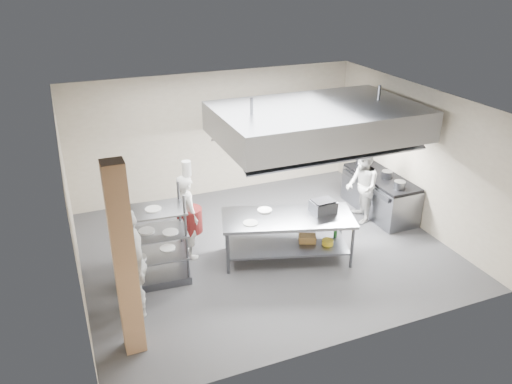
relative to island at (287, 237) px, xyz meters
name	(u,v)px	position (x,y,z in m)	size (l,w,h in m)	color
floor	(264,248)	(-0.27, 0.50, -0.46)	(7.00, 7.00, 0.00)	#303032
ceiling	(265,103)	(-0.27, 0.50, 2.54)	(7.00, 7.00, 0.00)	silver
wall_back	(216,134)	(-0.27, 3.50, 1.04)	(7.00, 7.00, 0.00)	tan
wall_left	(71,212)	(-3.77, 0.50, 1.04)	(6.00, 6.00, 0.00)	tan
wall_right	(415,156)	(3.23, 0.50, 1.04)	(6.00, 6.00, 0.00)	tan
column	(125,262)	(-3.17, -1.40, 1.04)	(0.30, 0.30, 3.00)	tan
exhaust_hood	(317,121)	(1.03, 0.90, 1.94)	(4.00, 2.50, 0.60)	gray
hood_strip_a	(276,142)	(0.13, 0.90, 1.62)	(1.60, 0.12, 0.04)	white
hood_strip_b	(355,132)	(1.93, 0.90, 1.62)	(1.60, 0.12, 0.04)	white
wall_shelf	(287,128)	(1.53, 3.34, 1.04)	(1.50, 0.28, 0.04)	gray
island	(287,237)	(0.00, 0.00, 0.00)	(2.48, 1.03, 0.91)	gray
island_worktop	(288,218)	(0.00, 0.00, 0.42)	(2.48, 1.03, 0.06)	gray
island_undershelf	(287,244)	(0.00, 0.00, -0.16)	(2.28, 0.93, 0.04)	slate
pass_rack	(153,238)	(-2.51, 0.21, 0.42)	(1.17, 0.68, 1.76)	slate
cooking_range	(380,195)	(2.81, 1.00, -0.04)	(0.80, 2.00, 0.84)	gray
range_top	(382,177)	(2.81, 1.00, 0.41)	(0.78, 1.96, 0.06)	black
chef_head	(187,216)	(-1.73, 0.82, 0.40)	(0.63, 0.41, 1.72)	white
chef_line	(362,186)	(2.17, 0.81, 0.37)	(0.80, 0.63, 1.65)	silver
chef_plating	(131,263)	(-3.01, -0.57, 0.50)	(1.12, 0.46, 1.90)	white
griddle	(323,207)	(0.71, -0.07, 0.57)	(0.45, 0.35, 0.22)	slate
wicker_basket	(307,238)	(0.40, -0.08, -0.06)	(0.33, 0.22, 0.14)	brown
stockpot	(387,175)	(2.84, 0.87, 0.53)	(0.24, 0.24, 0.16)	slate
plate_stack	(155,253)	(-2.51, 0.21, 0.11)	(0.28, 0.28, 0.05)	white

